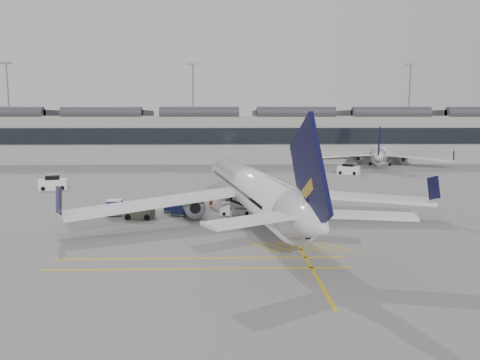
{
  "coord_description": "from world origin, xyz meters",
  "views": [
    {
      "loc": [
        4.0,
        -44.24,
        10.5
      ],
      "look_at": [
        5.46,
        4.73,
        4.0
      ],
      "focal_mm": 35.0,
      "sensor_mm": 36.0,
      "label": 1
    }
  ],
  "objects_px": {
    "ramp_agent_a": "(211,200)",
    "baggage_cart_a": "(180,207)",
    "airliner_main": "(253,189)",
    "pushback_tug": "(140,212)",
    "belt_loader": "(234,210)",
    "ramp_agent_b": "(227,205)"
  },
  "relations": [
    {
      "from": "belt_loader",
      "to": "baggage_cart_a",
      "type": "bearing_deg",
      "value": -179.52
    },
    {
      "from": "airliner_main",
      "to": "pushback_tug",
      "type": "distance_m",
      "value": 12.14
    },
    {
      "from": "airliner_main",
      "to": "ramp_agent_a",
      "type": "relative_size",
      "value": 20.69
    },
    {
      "from": "airliner_main",
      "to": "pushback_tug",
      "type": "height_order",
      "value": "airliner_main"
    },
    {
      "from": "ramp_agent_a",
      "to": "ramp_agent_b",
      "type": "distance_m",
      "value": 3.25
    },
    {
      "from": "ramp_agent_a",
      "to": "ramp_agent_b",
      "type": "bearing_deg",
      "value": -115.18
    },
    {
      "from": "ramp_agent_a",
      "to": "ramp_agent_b",
      "type": "height_order",
      "value": "ramp_agent_a"
    },
    {
      "from": "belt_loader",
      "to": "ramp_agent_b",
      "type": "height_order",
      "value": "belt_loader"
    },
    {
      "from": "baggage_cart_a",
      "to": "airliner_main",
      "type": "bearing_deg",
      "value": 1.31
    },
    {
      "from": "ramp_agent_b",
      "to": "ramp_agent_a",
      "type": "bearing_deg",
      "value": -53.01
    },
    {
      "from": "airliner_main",
      "to": "belt_loader",
      "type": "distance_m",
      "value": 4.51
    },
    {
      "from": "airliner_main",
      "to": "belt_loader",
      "type": "height_order",
      "value": "airliner_main"
    },
    {
      "from": "baggage_cart_a",
      "to": "pushback_tug",
      "type": "bearing_deg",
      "value": -140.69
    },
    {
      "from": "baggage_cart_a",
      "to": "ramp_agent_b",
      "type": "relative_size",
      "value": 1.28
    },
    {
      "from": "ramp_agent_b",
      "to": "airliner_main",
      "type": "bearing_deg",
      "value": 124.77
    },
    {
      "from": "belt_loader",
      "to": "ramp_agent_a",
      "type": "relative_size",
      "value": 2.1
    },
    {
      "from": "baggage_cart_a",
      "to": "pushback_tug",
      "type": "xyz_separation_m",
      "value": [
        -4.06,
        -1.46,
        -0.24
      ]
    },
    {
      "from": "airliner_main",
      "to": "baggage_cart_a",
      "type": "relative_size",
      "value": 20.16
    },
    {
      "from": "baggage_cart_a",
      "to": "ramp_agent_a",
      "type": "xyz_separation_m",
      "value": [
        3.24,
        4.24,
        0.05
      ]
    },
    {
      "from": "airliner_main",
      "to": "ramp_agent_b",
      "type": "xyz_separation_m",
      "value": [
        -2.66,
        4.14,
        -2.42
      ]
    },
    {
      "from": "belt_loader",
      "to": "ramp_agent_a",
      "type": "distance_m",
      "value": 4.6
    },
    {
      "from": "ramp_agent_a",
      "to": "baggage_cart_a",
      "type": "bearing_deg",
      "value": 172.42
    }
  ]
}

